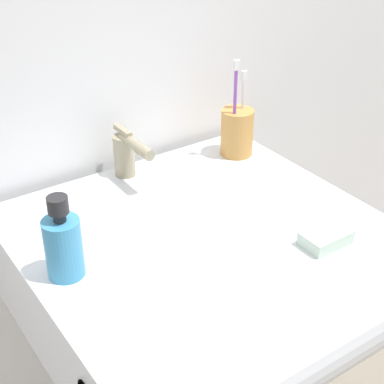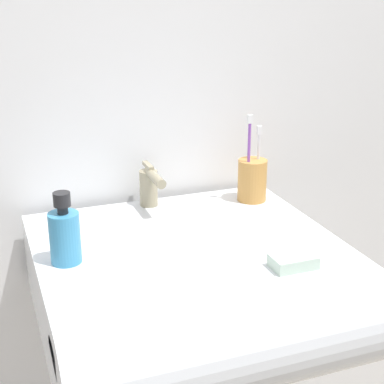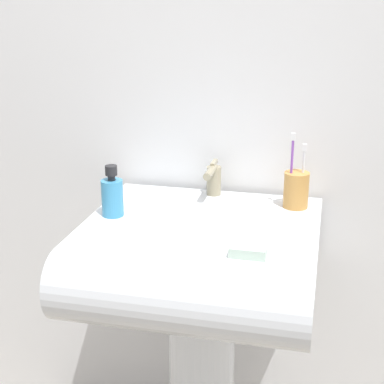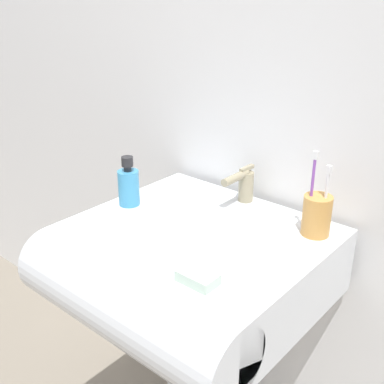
# 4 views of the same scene
# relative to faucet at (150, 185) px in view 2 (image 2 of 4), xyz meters

# --- Properties ---
(wall_back) EXTENTS (5.00, 0.05, 2.40)m
(wall_back) POSITION_rel_faucet_xyz_m (0.01, 0.09, 0.27)
(wall_back) COLOR white
(wall_back) RESTS_ON ground
(sink_basin) EXTENTS (0.61, 0.59, 0.18)m
(sink_basin) POSITION_rel_faucet_xyz_m (0.01, -0.27, -0.14)
(sink_basin) COLOR white
(sink_basin) RESTS_ON sink_pedestal
(faucet) EXTENTS (0.04, 0.13, 0.10)m
(faucet) POSITION_rel_faucet_xyz_m (0.00, 0.00, 0.00)
(faucet) COLOR tan
(faucet) RESTS_ON sink_basin
(toothbrush_cup) EXTENTS (0.07, 0.07, 0.21)m
(toothbrush_cup) POSITION_rel_faucet_xyz_m (0.24, -0.04, -0.00)
(toothbrush_cup) COLOR #D19347
(toothbrush_cup) RESTS_ON sink_basin
(soap_bottle) EXTENTS (0.06, 0.06, 0.14)m
(soap_bottle) POSITION_rel_faucet_xyz_m (-0.23, -0.22, 0.00)
(soap_bottle) COLOR #3F99CC
(soap_bottle) RESTS_ON sink_basin
(bar_soap) EXTENTS (0.08, 0.05, 0.02)m
(bar_soap) POSITION_rel_faucet_xyz_m (0.16, -0.39, -0.04)
(bar_soap) COLOR silver
(bar_soap) RESTS_ON sink_basin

